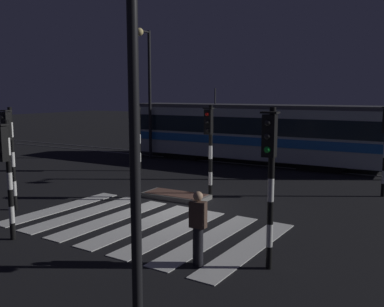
# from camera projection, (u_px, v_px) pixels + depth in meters

# --- Properties ---
(ground_plane) EXTENTS (120.00, 120.00, 0.00)m
(ground_plane) POSITION_uv_depth(u_px,v_px,m) (179.00, 209.00, 14.44)
(ground_plane) COLOR black
(rail_near) EXTENTS (80.00, 0.12, 0.03)m
(rail_near) POSITION_uv_depth(u_px,v_px,m) (274.00, 167.00, 22.58)
(rail_near) COLOR #59595E
(rail_near) RESTS_ON ground
(rail_far) EXTENTS (80.00, 0.12, 0.03)m
(rail_far) POSITION_uv_depth(u_px,v_px,m) (283.00, 163.00, 23.81)
(rail_far) COLOR #59595E
(rail_far) RESTS_ON ground
(crosswalk_zebra) EXTENTS (7.86, 5.04, 0.02)m
(crosswalk_zebra) POSITION_uv_depth(u_px,v_px,m) (142.00, 225.00, 12.65)
(crosswalk_zebra) COLOR silver
(crosswalk_zebra) RESTS_ON ground
(traffic_island) EXTENTS (2.49, 1.04, 0.18)m
(traffic_island) POSITION_uv_depth(u_px,v_px,m) (176.00, 196.00, 15.91)
(traffic_island) COLOR slate
(traffic_island) RESTS_ON ground
(traffic_light_kerb_mid_left) EXTENTS (0.36, 0.42, 3.19)m
(traffic_light_kerb_mid_left) POSITION_uv_depth(u_px,v_px,m) (5.00, 162.00, 11.04)
(traffic_light_kerb_mid_left) COLOR black
(traffic_light_kerb_mid_left) RESTS_ON ground
(traffic_light_corner_near_left) EXTENTS (0.36, 0.42, 3.43)m
(traffic_light_corner_near_left) POSITION_uv_depth(u_px,v_px,m) (9.00, 143.00, 13.91)
(traffic_light_corner_near_left) COLOR black
(traffic_light_corner_near_left) RESTS_ON ground
(traffic_light_corner_far_left) EXTENTS (0.36, 0.42, 3.24)m
(traffic_light_corner_far_left) POSITION_uv_depth(u_px,v_px,m) (138.00, 129.00, 21.10)
(traffic_light_corner_far_left) COLOR black
(traffic_light_corner_far_left) RESTS_ON ground
(traffic_light_median_centre) EXTENTS (0.36, 0.42, 3.45)m
(traffic_light_median_centre) POSITION_uv_depth(u_px,v_px,m) (209.00, 137.00, 15.54)
(traffic_light_median_centre) COLOR black
(traffic_light_median_centre) RESTS_ON ground
(traffic_light_corner_near_right) EXTENTS (0.36, 0.42, 3.59)m
(traffic_light_corner_near_right) POSITION_uv_depth(u_px,v_px,m) (270.00, 164.00, 9.12)
(traffic_light_corner_near_right) COLOR black
(traffic_light_corner_near_right) RESTS_ON ground
(street_lamp_trackside_left) EXTENTS (0.44, 1.21, 7.48)m
(street_lamp_trackside_left) POSITION_uv_depth(u_px,v_px,m) (147.00, 78.00, 24.75)
(street_lamp_trackside_left) COLOR black
(street_lamp_trackside_left) RESTS_ON ground
(street_lamp_near_kerb) EXTENTS (0.44, 1.21, 7.83)m
(street_lamp_near_kerb) POSITION_uv_depth(u_px,v_px,m) (123.00, 25.00, 6.53)
(street_lamp_near_kerb) COLOR black
(street_lamp_near_kerb) RESTS_ON ground
(tram) EXTENTS (14.89, 2.58, 4.15)m
(tram) POSITION_uv_depth(u_px,v_px,m) (250.00, 132.00, 23.79)
(tram) COLOR #B2BCC1
(tram) RESTS_ON ground
(pedestrian_waiting_at_kerb) EXTENTS (0.36, 0.24, 1.71)m
(pedestrian_waiting_at_kerb) POSITION_uv_depth(u_px,v_px,m) (198.00, 228.00, 9.61)
(pedestrian_waiting_at_kerb) COLOR black
(pedestrian_waiting_at_kerb) RESTS_ON ground
(bollard_island_edge) EXTENTS (0.12, 0.12, 1.11)m
(bollard_island_edge) POSITION_uv_depth(u_px,v_px,m) (139.00, 185.00, 15.51)
(bollard_island_edge) COLOR black
(bollard_island_edge) RESTS_ON ground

